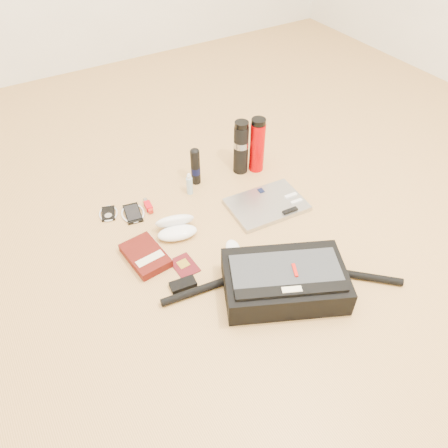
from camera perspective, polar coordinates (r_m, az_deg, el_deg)
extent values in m
plane|color=tan|center=(1.76, 1.71, -3.70)|extent=(4.00, 4.00, 0.00)
cube|color=black|center=(1.61, 7.89, -7.38)|extent=(0.51, 0.43, 0.11)
cube|color=#2C2F34|center=(1.56, 8.17, -6.28)|extent=(0.43, 0.34, 0.01)
cube|color=black|center=(1.51, 8.83, -8.63)|extent=(0.37, 0.20, 0.01)
cube|color=#F2E6C0|center=(1.51, 8.84, -8.58)|extent=(0.07, 0.05, 0.02)
cube|color=red|center=(1.56, 9.23, -6.09)|extent=(0.04, 0.06, 0.02)
cylinder|color=black|center=(1.62, -3.61, -8.70)|extent=(0.27, 0.06, 0.03)
cylinder|color=black|center=(1.74, 18.01, -6.55)|extent=(0.22, 0.21, 0.03)
cube|color=black|center=(1.65, -5.38, -7.86)|extent=(0.10, 0.06, 0.02)
cube|color=#A3A3A5|center=(1.97, 5.59, 2.53)|extent=(0.35, 0.25, 0.02)
cube|color=black|center=(2.02, 4.85, 4.39)|extent=(0.03, 0.03, 0.00)
cube|color=silver|center=(2.00, 8.73, 3.69)|extent=(0.06, 0.02, 0.01)
cube|color=silver|center=(1.98, 9.44, 2.94)|extent=(0.06, 0.02, 0.01)
cube|color=black|center=(1.92, 8.63, 1.75)|extent=(0.07, 0.02, 0.01)
cube|color=#440D09|center=(1.75, -10.23, -4.08)|extent=(0.15, 0.22, 0.04)
cube|color=beige|center=(1.77, -8.37, -3.16)|extent=(0.02, 0.19, 0.03)
cube|color=beige|center=(1.71, -9.65, -4.47)|extent=(0.11, 0.05, 0.00)
cube|color=#4B0C12|center=(1.72, -5.18, -5.44)|extent=(0.09, 0.12, 0.00)
cube|color=gold|center=(1.72, -5.34, -5.18)|extent=(0.04, 0.04, 0.00)
ellipsoid|color=white|center=(1.76, 1.17, -3.20)|extent=(0.09, 0.11, 0.03)
ellipsoid|color=white|center=(1.82, -6.11, -1.15)|extent=(0.18, 0.13, 0.05)
ellipsoid|color=white|center=(1.84, -6.45, 0.40)|extent=(0.18, 0.13, 0.10)
ellipsoid|color=black|center=(1.81, -7.12, -1.24)|extent=(0.05, 0.04, 0.01)
ellipsoid|color=black|center=(1.82, -5.11, -0.87)|extent=(0.05, 0.04, 0.01)
cylinder|color=black|center=(1.81, -6.12, -1.01)|extent=(0.03, 0.01, 0.01)
cube|color=black|center=(1.99, -14.86, 1.33)|extent=(0.08, 0.11, 0.01)
cylinder|color=#B6B6B9|center=(1.97, -14.88, 1.10)|extent=(0.04, 0.04, 0.00)
torus|color=silver|center=(1.99, -14.87, 1.35)|extent=(0.10, 0.10, 0.01)
cube|color=black|center=(1.96, -11.82, 1.37)|extent=(0.09, 0.14, 0.01)
cube|color=black|center=(1.96, -11.85, 1.52)|extent=(0.07, 0.11, 0.00)
torus|color=silver|center=(1.96, -11.82, 1.40)|extent=(0.12, 0.12, 0.01)
cube|color=red|center=(1.98, -9.85, 2.31)|extent=(0.03, 0.06, 0.03)
cube|color=#B42216|center=(1.95, -9.56, 1.70)|extent=(0.02, 0.02, 0.02)
cylinder|color=#959597|center=(2.00, -10.14, 2.93)|extent=(0.02, 0.03, 0.02)
cylinder|color=#98BAD1|center=(2.02, -4.52, 5.01)|extent=(0.03, 0.03, 0.09)
cylinder|color=silver|center=(1.98, -4.60, 6.16)|extent=(0.02, 0.02, 0.02)
cylinder|color=white|center=(1.98, -4.62, 6.43)|extent=(0.01, 0.01, 0.01)
cylinder|color=black|center=(2.05, -3.74, 7.44)|extent=(0.05, 0.05, 0.18)
cylinder|color=black|center=(2.06, -3.72, 7.00)|extent=(0.05, 0.05, 0.03)
ellipsoid|color=black|center=(2.00, -3.86, 9.50)|extent=(0.05, 0.05, 0.02)
cylinder|color=black|center=(2.11, 2.22, 9.69)|extent=(0.09, 0.09, 0.25)
cylinder|color=#9B9B9D|center=(2.09, 2.24, 10.39)|extent=(0.09, 0.09, 0.03)
cylinder|color=black|center=(2.03, 2.32, 12.86)|extent=(0.08, 0.08, 0.02)
cylinder|color=#B60002|center=(2.12, 4.34, 9.96)|extent=(0.09, 0.09, 0.25)
cylinder|color=black|center=(2.05, 4.55, 13.18)|extent=(0.09, 0.09, 0.03)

